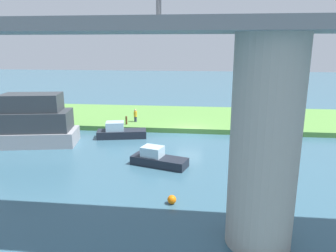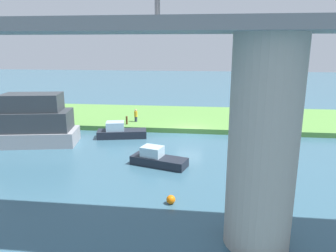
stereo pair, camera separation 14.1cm
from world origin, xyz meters
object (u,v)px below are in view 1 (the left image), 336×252
Objects in this scene: pontoon_yellow at (158,159)px; mooring_post at (126,120)px; bridge_pylon at (264,146)px; motorboat_white at (120,132)px; riverboat_paddlewheel at (23,124)px; marker_buoy at (172,200)px; person_on_bank at (135,115)px.

mooring_post is at bearing -64.48° from pontoon_yellow.
bridge_pylon reaches higher than motorboat_white.
bridge_pylon is at bearing 145.66° from riverboat_paddlewheel.
motorboat_white reaches higher than marker_buoy.
motorboat_white reaches higher than pontoon_yellow.
riverboat_paddlewheel is at bearing 39.69° from mooring_post.
riverboat_paddlewheel is at bearing 42.55° from person_on_bank.
motorboat_white is (10.41, -15.62, -3.98)m from bridge_pylon.
mooring_post is 0.18× the size of motorboat_white.
bridge_pylon is at bearing 123.69° from motorboat_white.
motorboat_white is 1.11× the size of pontoon_yellow.
riverboat_paddlewheel is at bearing 21.94° from motorboat_white.
bridge_pylon is at bearing 116.16° from person_on_bank.
pontoon_yellow is (-4.61, 6.79, -0.06)m from motorboat_white.
motorboat_white is at bearing -55.84° from pontoon_yellow.
pontoon_yellow is at bearing -74.13° from marker_buoy.
marker_buoy is (4.17, -3.08, -4.28)m from bridge_pylon.
marker_buoy is at bearing 105.87° from pontoon_yellow.
pontoon_yellow is at bearing 109.86° from person_on_bank.
mooring_post is 11.08m from pontoon_yellow.
mooring_post is 10.00m from riverboat_paddlewheel.
bridge_pylon reaches higher than mooring_post.
person_on_bank is at bearing -63.84° from bridge_pylon.
mooring_post is (10.58, -18.83, -3.60)m from bridge_pylon.
bridge_pylon reaches higher than pontoon_yellow.
motorboat_white is (-0.16, 3.21, -0.38)m from mooring_post.
bridge_pylon is 22.67m from person_on_bank.
riverboat_paddlewheel is (7.67, 6.36, 0.91)m from mooring_post.
marker_buoy is at bearing 108.53° from person_on_bank.
mooring_post is 0.08× the size of riverboat_paddlewheel.
pontoon_yellow is (-4.08, 11.30, -0.71)m from person_on_bank.
pontoon_yellow reaches higher than marker_buoy.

